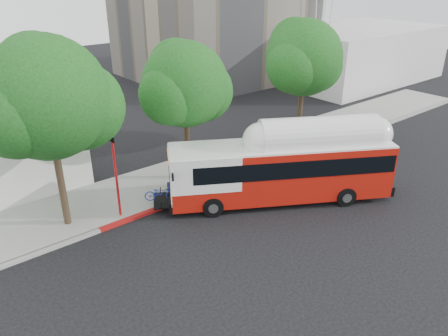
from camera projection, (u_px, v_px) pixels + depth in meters
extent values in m
plane|color=black|center=(266.00, 211.00, 24.10)|extent=(120.00, 120.00, 0.00)
cube|color=gray|center=(197.00, 171.00, 28.64)|extent=(60.00, 5.00, 0.15)
cube|color=gray|center=(222.00, 185.00, 26.81)|extent=(60.00, 0.30, 0.15)
cube|color=maroon|center=(181.00, 200.00, 25.09)|extent=(10.00, 0.32, 0.16)
cylinder|color=#2D2116|center=(59.00, 173.00, 21.53)|extent=(0.36, 0.36, 6.08)
sphere|color=#144614|center=(46.00, 98.00, 19.94)|extent=(5.80, 5.80, 5.80)
sphere|color=#144614|center=(80.00, 106.00, 21.31)|extent=(4.35, 4.35, 4.35)
cylinder|color=#2D2116|center=(187.00, 139.00, 26.61)|extent=(0.36, 0.36, 5.44)
sphere|color=#144614|center=(185.00, 84.00, 25.18)|extent=(5.00, 5.00, 5.00)
sphere|color=#144614|center=(202.00, 91.00, 26.40)|extent=(3.75, 3.75, 3.75)
cylinder|color=#2D2116|center=(300.00, 107.00, 32.14)|extent=(0.36, 0.36, 5.76)
sphere|color=#144614|center=(304.00, 58.00, 30.63)|extent=(5.40, 5.40, 5.40)
sphere|color=#144614|center=(315.00, 65.00, 31.92)|extent=(4.05, 4.05, 4.05)
cube|color=silver|center=(355.00, 54.00, 51.31)|extent=(20.00, 12.00, 6.00)
cube|color=#B0150C|center=(281.00, 171.00, 24.53)|extent=(12.03, 8.56, 2.99)
cube|color=black|center=(290.00, 160.00, 24.34)|extent=(10.99, 7.99, 0.98)
cube|color=white|center=(282.00, 145.00, 23.88)|extent=(11.99, 8.49, 0.10)
cube|color=white|center=(318.00, 139.00, 24.06)|extent=(6.73, 5.11, 0.57)
cube|color=black|center=(161.00, 201.00, 24.15)|extent=(1.65, 2.02, 0.06)
imported|color=#222F9E|center=(161.00, 193.00, 23.94)|extent=(1.42, 1.84, 0.93)
cylinder|color=red|center=(117.00, 181.00, 22.61)|extent=(0.13, 0.13, 4.38)
cube|color=black|center=(112.00, 140.00, 21.64)|extent=(0.05, 0.44, 0.27)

